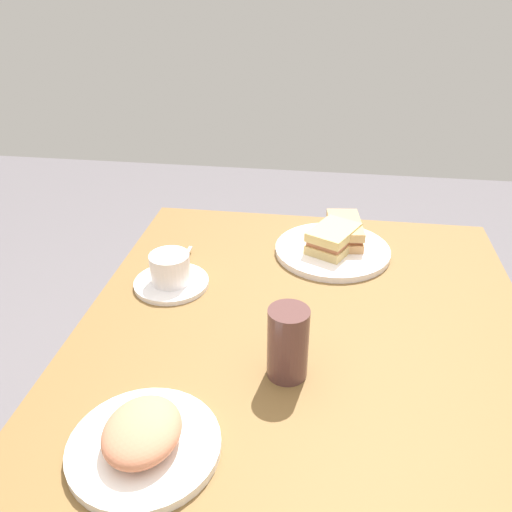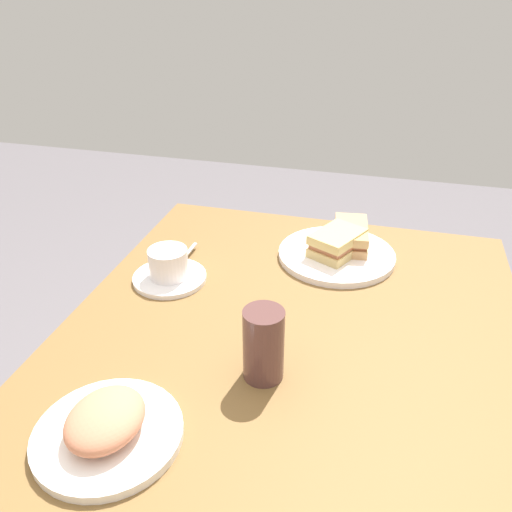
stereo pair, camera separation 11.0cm
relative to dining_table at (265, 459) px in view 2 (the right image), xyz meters
name	(u,v)px [view 2 (the right image)]	position (x,y,z in m)	size (l,w,h in m)	color
dining_table	(265,459)	(0.00, 0.00, 0.00)	(1.31, 0.81, 0.75)	brown
sandwich_plate	(336,255)	(-0.47, 0.04, 0.11)	(0.25, 0.25, 0.01)	white
sandwich_front	(337,243)	(-0.47, 0.04, 0.15)	(0.14, 0.12, 0.05)	tan
sandwich_back	(351,235)	(-0.51, 0.07, 0.14)	(0.14, 0.09, 0.05)	tan
coffee_saucer	(170,278)	(-0.29, -0.27, 0.11)	(0.15, 0.15, 0.01)	white
coffee_cup	(168,262)	(-0.29, -0.27, 0.15)	(0.10, 0.08, 0.06)	white
spoon	(184,257)	(-0.37, -0.27, 0.12)	(0.10, 0.02, 0.01)	silver
side_plate	(108,434)	(0.11, -0.20, 0.11)	(0.20, 0.20, 0.01)	white
side_food_pile	(105,419)	(0.11, -0.20, 0.14)	(0.12, 0.10, 0.04)	#C37555
drinking_glass	(263,345)	(-0.07, -0.02, 0.17)	(0.06, 0.06, 0.12)	brown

